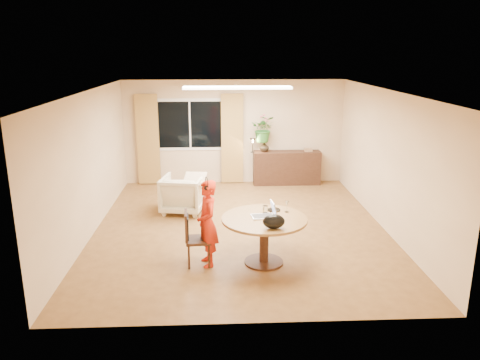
{
  "coord_description": "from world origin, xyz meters",
  "views": [
    {
      "loc": [
        -0.4,
        -8.4,
        3.32
      ],
      "look_at": [
        -0.01,
        -0.2,
        1.01
      ],
      "focal_mm": 35.0,
      "sensor_mm": 36.0,
      "label": 1
    }
  ],
  "objects_px": {
    "dining_table": "(264,228)",
    "dining_chair": "(198,238)",
    "child": "(207,223)",
    "sideboard": "(287,168)",
    "armchair": "(183,194)"
  },
  "relations": [
    {
      "from": "dining_table",
      "to": "dining_chair",
      "type": "height_order",
      "value": "dining_chair"
    },
    {
      "from": "child",
      "to": "sideboard",
      "type": "height_order",
      "value": "child"
    },
    {
      "from": "dining_table",
      "to": "dining_chair",
      "type": "xyz_separation_m",
      "value": [
        -1.04,
        0.0,
        -0.16
      ]
    },
    {
      "from": "dining_table",
      "to": "armchair",
      "type": "bearing_deg",
      "value": 119.97
    },
    {
      "from": "child",
      "to": "dining_table",
      "type": "bearing_deg",
      "value": 74.57
    },
    {
      "from": "dining_chair",
      "to": "child",
      "type": "bearing_deg",
      "value": -4.04
    },
    {
      "from": "dining_chair",
      "to": "sideboard",
      "type": "bearing_deg",
      "value": 61.54
    },
    {
      "from": "dining_chair",
      "to": "armchair",
      "type": "bearing_deg",
      "value": 95.34
    },
    {
      "from": "dining_table",
      "to": "sideboard",
      "type": "relative_size",
      "value": 0.8
    },
    {
      "from": "sideboard",
      "to": "dining_chair",
      "type": "bearing_deg",
      "value": -114.35
    },
    {
      "from": "dining_table",
      "to": "sideboard",
      "type": "distance_m",
      "value": 4.67
    },
    {
      "from": "dining_chair",
      "to": "sideboard",
      "type": "relative_size",
      "value": 0.53
    },
    {
      "from": "armchair",
      "to": "dining_chair",
      "type": "bearing_deg",
      "value": 109.52
    },
    {
      "from": "dining_chair",
      "to": "sideboard",
      "type": "xyz_separation_m",
      "value": [
        2.06,
        4.55,
        -0.02
      ]
    },
    {
      "from": "dining_chair",
      "to": "child",
      "type": "relative_size",
      "value": 0.64
    }
  ]
}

